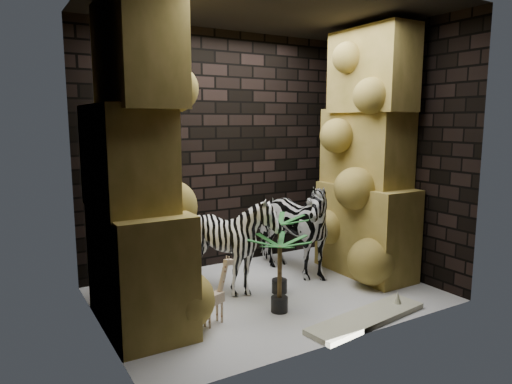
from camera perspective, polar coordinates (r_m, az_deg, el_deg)
floor at (r=5.17m, az=1.43°, el=-12.52°), size 3.50×3.50×0.00m
ceiling at (r=4.94m, az=1.58°, el=21.91°), size 3.50×3.50×0.00m
wall_back at (r=5.92m, az=-4.96°, el=5.11°), size 3.50×0.00×3.50m
wall_front at (r=3.83m, az=11.48°, el=2.92°), size 3.50×0.00×3.50m
wall_left at (r=4.18m, az=-19.34°, el=3.07°), size 0.00×3.00×3.00m
wall_right at (r=5.94m, az=16.00°, el=4.81°), size 0.00×3.00×3.00m
rock_pillar_left at (r=4.26m, az=-14.72°, el=3.38°), size 0.68×1.30×3.00m
rock_pillar_right at (r=5.71m, az=13.71°, el=4.75°), size 0.58×1.25×3.00m
zebra_right at (r=5.62m, az=4.13°, el=-3.38°), size 0.82×1.26×1.39m
zebra_left at (r=5.05m, az=-2.98°, el=-7.00°), size 1.23×1.36×1.01m
giraffe_toy at (r=4.37m, az=-5.32°, el=-12.23°), size 0.34×0.21×0.63m
palm_front at (r=5.08m, az=2.94°, el=-7.71°), size 0.36×0.36×0.87m
palm_back at (r=4.61m, az=2.94°, el=-10.15°), size 0.36×0.36×0.77m
surfboard at (r=4.66m, az=13.56°, el=-14.91°), size 1.41×0.52×0.05m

